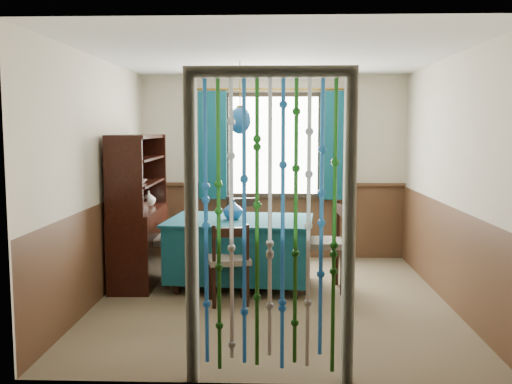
{
  "coord_description": "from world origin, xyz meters",
  "views": [
    {
      "loc": [
        0.04,
        -5.8,
        1.75
      ],
      "look_at": [
        -0.18,
        0.4,
        1.08
      ],
      "focal_mm": 40.0,
      "sensor_mm": 36.0,
      "label": 1
    }
  ],
  "objects_px": {
    "chair_far": "(245,232)",
    "vase_table": "(233,210)",
    "chair_right": "(326,244)",
    "sideboard": "(138,231)",
    "chair_left": "(154,240)",
    "bowl_shelf": "(138,181)",
    "vase_sideboard": "(148,197)",
    "pendant_lamp": "(240,120)",
    "chair_near": "(229,261)",
    "dining_table": "(240,247)"
  },
  "relations": [
    {
      "from": "vase_table",
      "to": "bowl_shelf",
      "type": "height_order",
      "value": "bowl_shelf"
    },
    {
      "from": "chair_right",
      "to": "sideboard",
      "type": "relative_size",
      "value": 0.57
    },
    {
      "from": "chair_left",
      "to": "chair_right",
      "type": "xyz_separation_m",
      "value": [
        1.94,
        -0.19,
        0.01
      ]
    },
    {
      "from": "dining_table",
      "to": "sideboard",
      "type": "distance_m",
      "value": 1.22
    },
    {
      "from": "chair_near",
      "to": "chair_far",
      "type": "bearing_deg",
      "value": 73.75
    },
    {
      "from": "vase_table",
      "to": "bowl_shelf",
      "type": "distance_m",
      "value": 1.1
    },
    {
      "from": "vase_table",
      "to": "vase_sideboard",
      "type": "distance_m",
      "value": 1.16
    },
    {
      "from": "sideboard",
      "to": "vase_sideboard",
      "type": "height_order",
      "value": "sideboard"
    },
    {
      "from": "chair_near",
      "to": "vase_table",
      "type": "relative_size",
      "value": 4.03
    },
    {
      "from": "dining_table",
      "to": "bowl_shelf",
      "type": "distance_m",
      "value": 1.36
    },
    {
      "from": "chair_right",
      "to": "chair_near",
      "type": "bearing_deg",
      "value": 115.66
    },
    {
      "from": "chair_left",
      "to": "pendant_lamp",
      "type": "height_order",
      "value": "pendant_lamp"
    },
    {
      "from": "chair_left",
      "to": "bowl_shelf",
      "type": "bearing_deg",
      "value": -46.28
    },
    {
      "from": "vase_table",
      "to": "vase_sideboard",
      "type": "xyz_separation_m",
      "value": [
        -1.05,
        0.48,
        0.08
      ]
    },
    {
      "from": "pendant_lamp",
      "to": "bowl_shelf",
      "type": "distance_m",
      "value": 1.32
    },
    {
      "from": "pendant_lamp",
      "to": "bowl_shelf",
      "type": "relative_size",
      "value": 3.81
    },
    {
      "from": "chair_left",
      "to": "vase_table",
      "type": "xyz_separation_m",
      "value": [
        0.91,
        -0.09,
        0.36
      ]
    },
    {
      "from": "chair_near",
      "to": "chair_left",
      "type": "relative_size",
      "value": 0.87
    },
    {
      "from": "chair_left",
      "to": "sideboard",
      "type": "height_order",
      "value": "sideboard"
    },
    {
      "from": "pendant_lamp",
      "to": "bowl_shelf",
      "type": "xyz_separation_m",
      "value": [
        -1.14,
        -0.03,
        -0.67
      ]
    },
    {
      "from": "chair_far",
      "to": "vase_table",
      "type": "height_order",
      "value": "vase_table"
    },
    {
      "from": "chair_far",
      "to": "bowl_shelf",
      "type": "bearing_deg",
      "value": 21.06
    },
    {
      "from": "chair_near",
      "to": "chair_right",
      "type": "relative_size",
      "value": 0.86
    },
    {
      "from": "chair_right",
      "to": "sideboard",
      "type": "xyz_separation_m",
      "value": [
        -2.14,
        0.28,
        0.08
      ]
    },
    {
      "from": "bowl_shelf",
      "to": "sideboard",
      "type": "bearing_deg",
      "value": 106.72
    },
    {
      "from": "bowl_shelf",
      "to": "vase_sideboard",
      "type": "xyz_separation_m",
      "value": [
        0.0,
        0.49,
        -0.24
      ]
    },
    {
      "from": "chair_left",
      "to": "dining_table",
      "type": "bearing_deg",
      "value": 94.46
    },
    {
      "from": "chair_left",
      "to": "vase_table",
      "type": "bearing_deg",
      "value": 93.13
    },
    {
      "from": "chair_left",
      "to": "bowl_shelf",
      "type": "xyz_separation_m",
      "value": [
        -0.14,
        -0.1,
        0.68
      ]
    },
    {
      "from": "chair_right",
      "to": "chair_left",
      "type": "bearing_deg",
      "value": 81.75
    },
    {
      "from": "dining_table",
      "to": "vase_table",
      "type": "xyz_separation_m",
      "value": [
        -0.08,
        -0.02,
        0.43
      ]
    },
    {
      "from": "chair_far",
      "to": "pendant_lamp",
      "type": "bearing_deg",
      "value": 77.48
    },
    {
      "from": "sideboard",
      "to": "vase_sideboard",
      "type": "xyz_separation_m",
      "value": [
        0.06,
        0.29,
        0.36
      ]
    },
    {
      "from": "sideboard",
      "to": "pendant_lamp",
      "type": "bearing_deg",
      "value": -9.79
    },
    {
      "from": "chair_near",
      "to": "sideboard",
      "type": "height_order",
      "value": "sideboard"
    },
    {
      "from": "sideboard",
      "to": "chair_far",
      "type": "bearing_deg",
      "value": 22.42
    },
    {
      "from": "chair_far",
      "to": "chair_near",
      "type": "bearing_deg",
      "value": 74.74
    },
    {
      "from": "chair_far",
      "to": "vase_table",
      "type": "bearing_deg",
      "value": 71.02
    },
    {
      "from": "vase_sideboard",
      "to": "chair_near",
      "type": "bearing_deg",
      "value": -46.64
    },
    {
      "from": "dining_table",
      "to": "chair_far",
      "type": "height_order",
      "value": "chair_far"
    },
    {
      "from": "chair_far",
      "to": "chair_right",
      "type": "bearing_deg",
      "value": 126.86
    },
    {
      "from": "pendant_lamp",
      "to": "chair_right",
      "type": "bearing_deg",
      "value": -6.85
    },
    {
      "from": "chair_near",
      "to": "vase_table",
      "type": "distance_m",
      "value": 0.78
    },
    {
      "from": "chair_right",
      "to": "vase_sideboard",
      "type": "height_order",
      "value": "vase_sideboard"
    },
    {
      "from": "chair_right",
      "to": "pendant_lamp",
      "type": "relative_size",
      "value": 1.24
    },
    {
      "from": "pendant_lamp",
      "to": "chair_near",
      "type": "bearing_deg",
      "value": -96.46
    },
    {
      "from": "chair_far",
      "to": "sideboard",
      "type": "distance_m",
      "value": 1.33
    },
    {
      "from": "chair_far",
      "to": "chair_left",
      "type": "height_order",
      "value": "chair_left"
    },
    {
      "from": "chair_right",
      "to": "sideboard",
      "type": "bearing_deg",
      "value": 79.64
    },
    {
      "from": "dining_table",
      "to": "vase_sideboard",
      "type": "bearing_deg",
      "value": 162.8
    }
  ]
}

